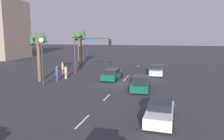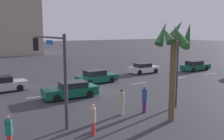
# 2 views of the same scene
# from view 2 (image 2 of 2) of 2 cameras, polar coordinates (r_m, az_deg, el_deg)

# --- Properties ---
(ground_plane) EXTENTS (220.00, 220.00, 0.00)m
(ground_plane) POSITION_cam_2_polar(r_m,az_deg,el_deg) (24.59, -5.48, -4.58)
(ground_plane) COLOR #333338
(lane_stripe_0) EXTENTS (2.54, 0.14, 0.01)m
(lane_stripe_0) POSITION_cam_2_polar(r_m,az_deg,el_deg) (35.97, 21.40, -0.81)
(lane_stripe_0) COLOR silver
(lane_stripe_0) RESTS_ON ground_plane
(lane_stripe_1) EXTENTS (2.43, 0.14, 0.01)m
(lane_stripe_1) POSITION_cam_2_polar(r_m,az_deg,el_deg) (31.62, 14.88, -1.77)
(lane_stripe_1) COLOR silver
(lane_stripe_1) RESTS_ON ground_plane
(lane_stripe_2) EXTENTS (2.11, 0.14, 0.01)m
(lane_stripe_2) POSITION_cam_2_polar(r_m,az_deg,el_deg) (27.72, 6.15, -3.02)
(lane_stripe_2) COLOR silver
(lane_stripe_2) RESTS_ON ground_plane
(lane_stripe_3) EXTENTS (2.33, 0.14, 0.01)m
(lane_stripe_3) POSITION_cam_2_polar(r_m,az_deg,el_deg) (23.51, -12.07, -5.36)
(lane_stripe_3) COLOR silver
(lane_stripe_3) RESTS_ON ground_plane
(lane_stripe_4) EXTENTS (2.00, 0.14, 0.01)m
(lane_stripe_4) POSITION_cam_2_polar(r_m,az_deg,el_deg) (23.01, -16.56, -5.86)
(lane_stripe_4) COLOR silver
(lane_stripe_4) RESTS_ON ground_plane
(car_0) EXTENTS (4.65, 1.93, 1.41)m
(car_0) POSITION_cam_2_polar(r_m,az_deg,el_deg) (38.20, 18.36, 0.87)
(car_0) COLOR #0F5138
(car_0) RESTS_ON ground_plane
(car_1) EXTENTS (4.65, 2.12, 1.43)m
(car_1) POSITION_cam_2_polar(r_m,az_deg,el_deg) (27.79, -3.53, -1.58)
(car_1) COLOR #0F5138
(car_1) RESTS_ON ground_plane
(car_2) EXTENTS (4.72, 2.02, 1.37)m
(car_2) POSITION_cam_2_polar(r_m,az_deg,el_deg) (22.08, -9.32, -4.51)
(car_2) COLOR #0F5138
(car_2) RESTS_ON ground_plane
(car_3) EXTENTS (4.27, 1.98, 1.37)m
(car_3) POSITION_cam_2_polar(r_m,az_deg,el_deg) (34.27, 7.24, 0.35)
(car_3) COLOR silver
(car_3) RESTS_ON ground_plane
(car_4) EXTENTS (4.40, 2.11, 1.46)m
(car_4) POSITION_cam_2_polar(r_m,az_deg,el_deg) (26.09, -23.64, -3.00)
(car_4) COLOR #B7B7BC
(car_4) RESTS_ON ground_plane
(traffic_signal) EXTENTS (0.54, 5.75, 5.57)m
(traffic_signal) POSITION_cam_2_polar(r_m,az_deg,el_deg) (16.39, -13.42, 2.05)
(traffic_signal) COLOR #38383D
(traffic_signal) RESTS_ON ground_plane
(streetlamp) EXTENTS (0.56, 0.56, 5.47)m
(streetlamp) POSITION_cam_2_polar(r_m,az_deg,el_deg) (19.10, 14.63, 3.09)
(streetlamp) COLOR #2D2D33
(streetlamp) RESTS_ON ground_plane
(pedestrian_0) EXTENTS (0.53, 0.53, 1.93)m
(pedestrian_0) POSITION_cam_2_polar(r_m,az_deg,el_deg) (17.92, 7.38, -6.42)
(pedestrian_0) COLOR #59266B
(pedestrian_0) RESTS_ON ground_plane
(pedestrian_1) EXTENTS (0.44, 0.44, 1.82)m
(pedestrian_1) POSITION_cam_2_polar(r_m,az_deg,el_deg) (17.34, 2.22, -7.09)
(pedestrian_1) COLOR #B2A58C
(pedestrian_1) RESTS_ON ground_plane
(pedestrian_2) EXTENTS (0.38, 0.38, 1.79)m
(pedestrian_2) POSITION_cam_2_polar(r_m,az_deg,el_deg) (14.08, -4.30, -10.97)
(pedestrian_2) COLOR #BF3833
(pedestrian_2) RESTS_ON ground_plane
(pedestrian_3) EXTENTS (0.46, 0.46, 1.71)m
(pedestrian_3) POSITION_cam_2_polar(r_m,az_deg,el_deg) (13.60, -22.36, -12.68)
(pedestrian_3) COLOR #BF3833
(pedestrian_3) RESTS_ON ground_plane
(palm_tree_1) EXTENTS (2.24, 2.33, 6.48)m
(palm_tree_1) POSITION_cam_2_polar(r_m,az_deg,el_deg) (16.06, 13.88, 5.12)
(palm_tree_1) COLOR brown
(palm_tree_1) RESTS_ON ground_plane
(building_1) EXTENTS (11.47, 12.33, 15.97)m
(building_1) POSITION_cam_2_polar(r_m,az_deg,el_deg) (65.96, -21.76, 10.34)
(building_1) COLOR #9E9384
(building_1) RESTS_ON ground_plane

